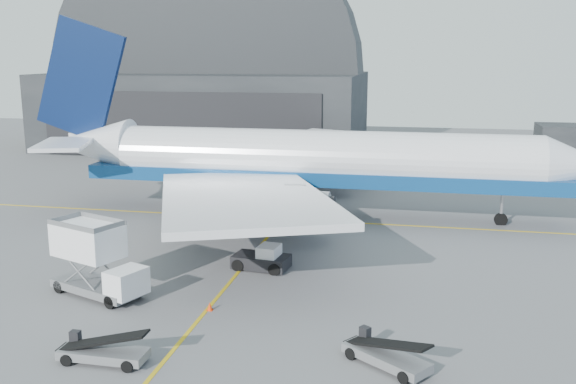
% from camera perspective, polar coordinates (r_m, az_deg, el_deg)
% --- Properties ---
extents(ground, '(200.00, 200.00, 0.00)m').
position_cam_1_polar(ground, '(41.49, -6.29, -9.28)').
color(ground, '#565659').
rests_on(ground, ground).
extents(taxi_lines, '(80.00, 42.12, 0.02)m').
position_cam_1_polar(taxi_lines, '(53.02, -2.13, -4.38)').
color(taxi_lines, gold).
rests_on(taxi_lines, ground).
extents(hangar, '(50.00, 28.30, 28.00)m').
position_cam_1_polar(hangar, '(107.34, -7.11, 9.14)').
color(hangar, black).
rests_on(hangar, ground).
extents(airliner, '(53.95, 52.32, 18.93)m').
position_cam_1_polar(airliner, '(60.41, 1.13, 2.83)').
color(airliner, white).
rests_on(airliner, ground).
extents(catering_truck, '(7.11, 4.75, 4.59)m').
position_cam_1_polar(catering_truck, '(42.66, -16.76, -5.83)').
color(catering_truck, slate).
rests_on(catering_truck, ground).
extents(pushback_tug, '(4.21, 2.79, 1.83)m').
position_cam_1_polar(pushback_tug, '(46.26, -2.25, -6.02)').
color(pushback_tug, black).
rests_on(pushback_tug, ground).
extents(belt_loader_a, '(4.75, 1.68, 1.81)m').
position_cam_1_polar(belt_loader_a, '(34.33, -16.16, -13.47)').
color(belt_loader_a, slate).
rests_on(belt_loader_a, ground).
extents(belt_loader_b, '(4.61, 3.94, 1.86)m').
position_cam_1_polar(belt_loader_b, '(33.04, 8.66, -14.13)').
color(belt_loader_b, slate).
rests_on(belt_loader_b, ground).
extents(traffic_cone, '(0.36, 0.36, 0.51)m').
position_cam_1_polar(traffic_cone, '(39.49, -6.97, -10.07)').
color(traffic_cone, '#F23407').
rests_on(traffic_cone, ground).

